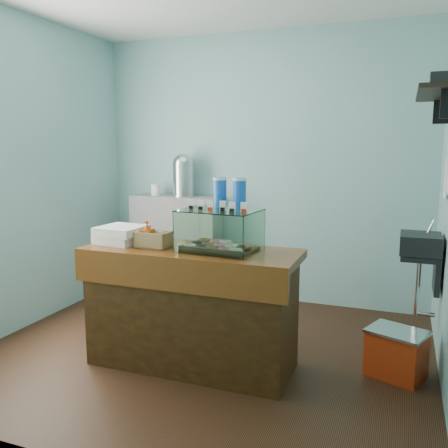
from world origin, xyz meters
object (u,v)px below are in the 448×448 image
at_px(counter, 191,307).
at_px(display_case, 221,227).
at_px(red_cooler, 396,353).
at_px(coffee_urn, 183,174).

height_order(counter, display_case, display_case).
xyz_separation_m(display_case, red_cooler, (1.23, 0.31, -0.90)).
distance_m(display_case, red_cooler, 1.55).
bearing_deg(counter, red_cooler, 13.76).
bearing_deg(red_cooler, counter, -144.90).
relative_size(counter, coffee_urn, 3.43).
bearing_deg(coffee_urn, counter, -62.89).
height_order(counter, red_cooler, counter).
height_order(display_case, red_cooler, display_case).
xyz_separation_m(counter, red_cooler, (1.45, 0.36, -0.28)).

